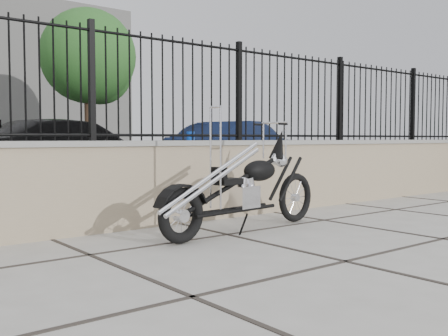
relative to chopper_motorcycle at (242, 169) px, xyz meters
The scene contains 10 objects.
ground_plane 1.67m from the chopper_motorcycle, 97.76° to the right, with size 90.00×90.00×0.00m, color #99968E.
retaining_wall 1.02m from the chopper_motorcycle, 101.81° to the left, with size 14.00×0.36×0.96m, color gray.
iron_fence 1.35m from the chopper_motorcycle, 101.81° to the left, with size 14.00×0.08×1.20m, color black.
chopper_motorcycle is the anchor object (origin of this frame).
car_black 6.18m from the chopper_motorcycle, 83.41° to the left, with size 1.90×4.68×1.36m, color black.
car_blue 8.23m from the chopper_motorcycle, 49.81° to the left, with size 1.49×4.28×1.41m, color #0E1734.
bollard_a 3.70m from the chopper_motorcycle, 111.88° to the left, with size 0.11×0.11×0.89m, color #0B37A6.
bollard_b 3.48m from the chopper_motorcycle, 63.77° to the left, with size 0.13×0.13×1.10m, color blue.
bollard_c 6.50m from the chopper_motorcycle, 24.06° to the left, with size 0.10×0.10×0.86m, color blue.
tree_right 16.29m from the chopper_motorcycle, 71.26° to the left, with size 3.65×3.65×6.16m.
Camera 1 is at (-3.35, -2.62, 0.99)m, focal length 42.00 mm.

